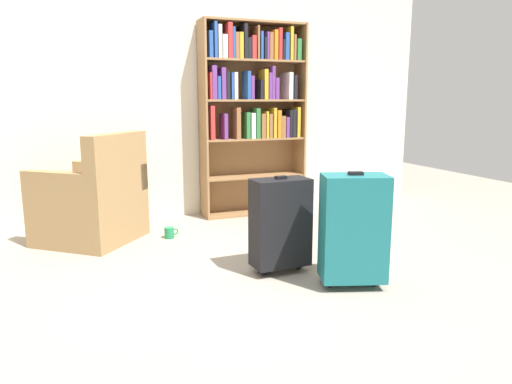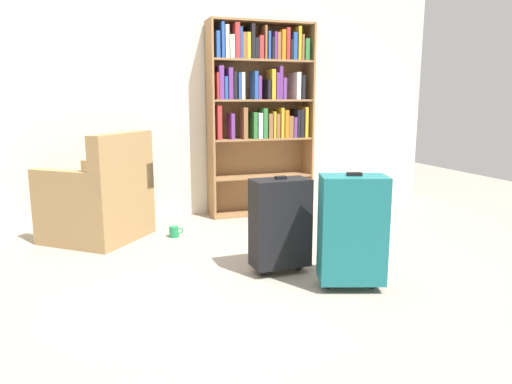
{
  "view_description": "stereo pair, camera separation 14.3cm",
  "coord_description": "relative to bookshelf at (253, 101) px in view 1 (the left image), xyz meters",
  "views": [
    {
      "loc": [
        -0.98,
        -2.73,
        1.17
      ],
      "look_at": [
        0.16,
        0.22,
        0.55
      ],
      "focal_mm": 33.67,
      "sensor_mm": 36.0,
      "label": 1
    },
    {
      "loc": [
        -0.84,
        -2.78,
        1.17
      ],
      "look_at": [
        0.16,
        0.22,
        0.55
      ],
      "focal_mm": 33.67,
      "sensor_mm": 36.0,
      "label": 2
    }
  ],
  "objects": [
    {
      "name": "bookshelf",
      "position": [
        0.0,
        0.0,
        0.0
      ],
      "size": [
        1.05,
        0.29,
        1.9
      ],
      "color": "olive",
      "rests_on": "ground"
    },
    {
      "name": "suitcase_black",
      "position": [
        -0.44,
        -1.69,
        -0.79
      ],
      "size": [
        0.4,
        0.22,
        0.66
      ],
      "color": "black",
      "rests_on": "ground"
    },
    {
      "name": "back_wall",
      "position": [
        -0.74,
        0.2,
        0.16
      ],
      "size": [
        5.46,
        0.1,
        2.6
      ],
      "primitive_type": "cube",
      "color": "beige",
      "rests_on": "ground"
    },
    {
      "name": "suitcase_teal",
      "position": [
        -0.12,
        -2.09,
        -0.76
      ],
      "size": [
        0.45,
        0.36,
        0.73
      ],
      "color": "#19666B",
      "rests_on": "ground"
    },
    {
      "name": "mug",
      "position": [
        -0.99,
        -0.61,
        -1.09
      ],
      "size": [
        0.12,
        0.08,
        0.1
      ],
      "color": "#1E7F4C",
      "rests_on": "ground"
    },
    {
      "name": "ground_plane",
      "position": [
        -0.74,
        -1.82,
        -1.14
      ],
      "size": [
        9.55,
        9.55,
        0.0
      ],
      "primitive_type": "plane",
      "color": "#9E9384"
    },
    {
      "name": "armchair",
      "position": [
        -1.58,
        -0.46,
        -0.82
      ],
      "size": [
        0.99,
        0.99,
        0.9
      ],
      "color": "#9E7A4C",
      "rests_on": "ground"
    }
  ]
}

